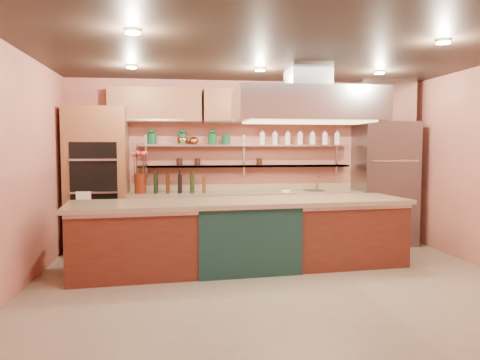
{
  "coord_description": "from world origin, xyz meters",
  "views": [
    {
      "loc": [
        -1.19,
        -5.47,
        1.67
      ],
      "look_at": [
        -0.32,
        1.0,
        1.21
      ],
      "focal_mm": 35.0,
      "sensor_mm": 36.0,
      "label": 1
    }
  ],
  "objects": [
    {
      "name": "floor",
      "position": [
        0.0,
        0.0,
        -0.01
      ],
      "size": [
        6.0,
        5.0,
        0.02
      ],
      "primitive_type": "cube",
      "color": "gray",
      "rests_on": "ground"
    },
    {
      "name": "ceiling",
      "position": [
        0.0,
        0.0,
        2.8
      ],
      "size": [
        6.0,
        5.0,
        0.02
      ],
      "primitive_type": "cube",
      "color": "black",
      "rests_on": "wall_back"
    },
    {
      "name": "wall_back",
      "position": [
        0.0,
        2.5,
        1.4
      ],
      "size": [
        6.0,
        0.04,
        2.8
      ],
      "primitive_type": "cube",
      "color": "#C7715E",
      "rests_on": "floor"
    },
    {
      "name": "wall_front",
      "position": [
        0.0,
        -2.5,
        1.4
      ],
      "size": [
        6.0,
        0.04,
        2.8
      ],
      "primitive_type": "cube",
      "color": "#C7715E",
      "rests_on": "floor"
    },
    {
      "name": "wall_left",
      "position": [
        -3.0,
        0.0,
        1.4
      ],
      "size": [
        0.04,
        5.0,
        2.8
      ],
      "primitive_type": "cube",
      "color": "#C7715E",
      "rests_on": "floor"
    },
    {
      "name": "oven_stack",
      "position": [
        -2.45,
        2.18,
        1.15
      ],
      "size": [
        0.95,
        0.64,
        2.3
      ],
      "primitive_type": "cube",
      "color": "brown",
      "rests_on": "floor"
    },
    {
      "name": "refrigerator",
      "position": [
        2.35,
        2.14,
        1.05
      ],
      "size": [
        0.95,
        0.72,
        2.1
      ],
      "primitive_type": "cube",
      "color": "slate",
      "rests_on": "floor"
    },
    {
      "name": "back_counter",
      "position": [
        -0.05,
        2.2,
        0.47
      ],
      "size": [
        3.84,
        0.64,
        0.93
      ],
      "primitive_type": "cube",
      "color": "tan",
      "rests_on": "floor"
    },
    {
      "name": "wall_shelf_lower",
      "position": [
        -0.05,
        2.37,
        1.35
      ],
      "size": [
        3.6,
        0.26,
        0.03
      ],
      "primitive_type": "cube",
      "color": "#B8BAC0",
      "rests_on": "wall_back"
    },
    {
      "name": "wall_shelf_upper",
      "position": [
        -0.05,
        2.37,
        1.7
      ],
      "size": [
        3.6,
        0.26,
        0.03
      ],
      "primitive_type": "cube",
      "color": "#B8BAC0",
      "rests_on": "wall_back"
    },
    {
      "name": "upper_cabinets",
      "position": [
        0.0,
        2.32,
        2.35
      ],
      "size": [
        4.6,
        0.36,
        0.55
      ],
      "primitive_type": "cube",
      "color": "brown",
      "rests_on": "wall_back"
    },
    {
      "name": "range_hood",
      "position": [
        0.6,
        0.83,
        2.25
      ],
      "size": [
        2.0,
        1.0,
        0.45
      ],
      "primitive_type": "cube",
      "color": "#B8BAC0",
      "rests_on": "ceiling"
    },
    {
      "name": "ceiling_downlights",
      "position": [
        0.0,
        0.2,
        2.77
      ],
      "size": [
        4.0,
        2.8,
        0.02
      ],
      "primitive_type": "cube",
      "color": "#FFE5A5",
      "rests_on": "ceiling"
    },
    {
      "name": "island",
      "position": [
        -0.3,
        0.83,
        0.47
      ],
      "size": [
        4.61,
        1.39,
        0.95
      ],
      "primitive_type": "cube",
      "rotation": [
        0.0,
        0.0,
        0.09
      ],
      "color": "#5E271B",
      "rests_on": "floor"
    },
    {
      "name": "flower_vase",
      "position": [
        -1.78,
        2.15,
        1.09
      ],
      "size": [
        0.18,
        0.18,
        0.32
      ],
      "primitive_type": "cylinder",
      "rotation": [
        0.0,
        0.0,
        0.01
      ],
      "color": "#5F1B0E",
      "rests_on": "back_counter"
    },
    {
      "name": "oil_bottle_cluster",
      "position": [
        -1.15,
        2.15,
        1.07
      ],
      "size": [
        0.93,
        0.44,
        0.29
      ],
      "primitive_type": "cube",
      "rotation": [
        0.0,
        0.0,
        0.21
      ],
      "color": "black",
      "rests_on": "back_counter"
    },
    {
      "name": "kitchen_scale",
      "position": [
        0.6,
        2.15,
        0.97
      ],
      "size": [
        0.16,
        0.14,
        0.08
      ],
      "primitive_type": "cube",
      "rotation": [
        0.0,
        0.0,
        -0.27
      ],
      "color": "white",
      "rests_on": "back_counter"
    },
    {
      "name": "bar_faucet",
      "position": [
        1.18,
        2.25,
        1.05
      ],
      "size": [
        0.04,
        0.04,
        0.23
      ],
      "primitive_type": "cylinder",
      "rotation": [
        0.0,
        0.0,
        -0.23
      ],
      "color": "silver",
      "rests_on": "back_counter"
    },
    {
      "name": "copper_kettle",
      "position": [
        -0.91,
        2.37,
        1.78
      ],
      "size": [
        0.19,
        0.19,
        0.13
      ],
      "primitive_type": "ellipsoid",
      "rotation": [
        0.0,
        0.0,
        0.23
      ],
      "color": "#CB652E",
      "rests_on": "wall_shelf_upper"
    },
    {
      "name": "green_canister",
      "position": [
        -0.37,
        2.37,
        1.8
      ],
      "size": [
        0.15,
        0.15,
        0.16
      ],
      "primitive_type": "cylinder",
      "rotation": [
        0.0,
        0.0,
        0.13
      ],
      "color": "#0F4A27",
      "rests_on": "wall_shelf_upper"
    }
  ]
}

